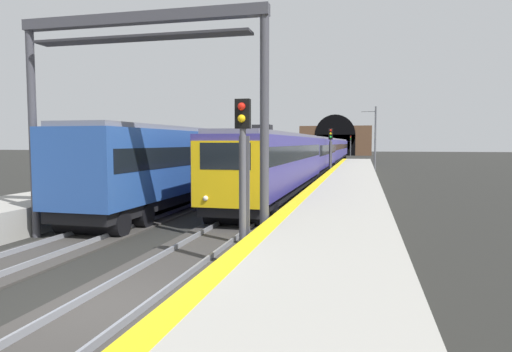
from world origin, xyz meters
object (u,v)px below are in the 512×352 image
object	(u,v)px
railway_signal_mid	(330,148)
railway_signal_far	(351,144)
train_main_approaching	(323,151)
railway_signal_near	(243,170)
overhead_signal_gantry	(140,72)
train_adjacent_platform	(263,153)
catenary_mast_near	(375,138)

from	to	relation	value
railway_signal_mid	railway_signal_far	size ratio (longest dim) A/B	0.95
train_main_approaching	railway_signal_near	size ratio (longest dim) A/B	18.45
railway_signal_far	overhead_signal_gantry	world-z (taller)	overhead_signal_gantry
train_main_approaching	train_adjacent_platform	world-z (taller)	train_adjacent_platform
catenary_mast_near	overhead_signal_gantry	bearing A→B (deg)	168.76
railway_signal_mid	catenary_mast_near	size ratio (longest dim) A/B	0.61
train_adjacent_platform	railway_signal_near	distance (m)	31.38
railway_signal_near	railway_signal_far	distance (m)	97.41
train_adjacent_platform	catenary_mast_near	size ratio (longest dim) A/B	7.58
train_main_approaching	railway_signal_mid	size ratio (longest dim) A/B	17.68
railway_signal_far	catenary_mast_near	bearing A→B (deg)	4.67
train_adjacent_platform	overhead_signal_gantry	distance (m)	28.67
railway_signal_mid	railway_signal_far	world-z (taller)	railway_signal_far
railway_signal_far	train_main_approaching	bearing A→B (deg)	-2.03
train_adjacent_platform	catenary_mast_near	bearing A→B (deg)	-36.51
railway_signal_near	overhead_signal_gantry	distance (m)	5.56
train_main_approaching	railway_signal_far	xyz separation A→B (m)	(51.92, -1.84, 0.76)
railway_signal_near	catenary_mast_near	xyz separation A→B (m)	(44.56, -4.32, 1.23)
railway_signal_near	railway_signal_far	bearing A→B (deg)	-180.00
railway_signal_near	overhead_signal_gantry	size ratio (longest dim) A/B	0.52
train_main_approaching	train_adjacent_platform	size ratio (longest dim) A/B	1.43
overhead_signal_gantry	catenary_mast_near	size ratio (longest dim) A/B	1.12
catenary_mast_near	train_adjacent_platform	bearing A→B (deg)	142.47
catenary_mast_near	railway_signal_mid	bearing A→B (deg)	161.72
train_adjacent_platform	railway_signal_far	distance (m)	66.96
railway_signal_mid	railway_signal_far	distance (m)	65.91
railway_signal_far	overhead_signal_gantry	xyz separation A→B (m)	(-95.06, 4.07, 2.65)
railway_signal_near	catenary_mast_near	size ratio (longest dim) A/B	0.59
train_main_approaching	catenary_mast_near	bearing A→B (deg)	81.95
overhead_signal_gantry	catenary_mast_near	world-z (taller)	catenary_mast_near
train_main_approaching	railway_signal_far	size ratio (longest dim) A/B	16.86
railway_signal_far	catenary_mast_near	xyz separation A→B (m)	(-52.84, -4.32, 0.91)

